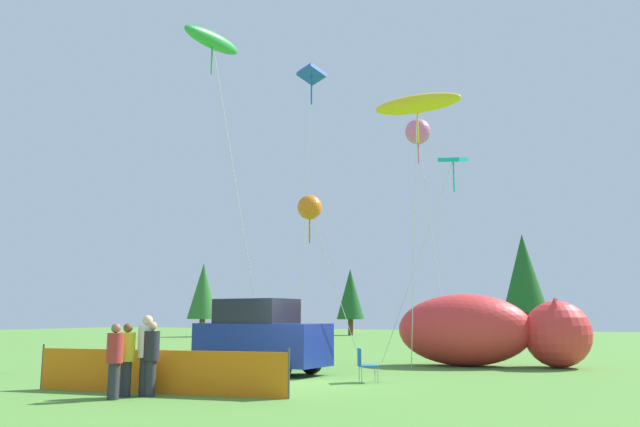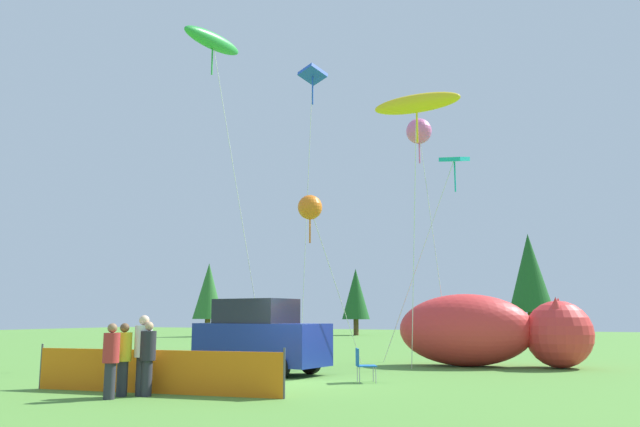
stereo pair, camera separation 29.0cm
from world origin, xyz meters
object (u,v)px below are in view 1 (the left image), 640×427
parked_car (260,337)px  kite_teal_diamond (452,164)px  spectator_in_yellow_shirt (151,355)px  kite_pink_octopus (418,132)px  kite_green_fish (213,41)px  spectator_in_red_shirt (115,358)px  kite_yellow_hero (417,105)px  kite_orange_flower (310,208)px  kite_blue_box (311,82)px  folding_chair (364,363)px  spectator_in_green_shirt (127,356)px  inflatable_cat (488,333)px  spectator_in_black_shirt (146,352)px

parked_car → kite_teal_diamond: kite_teal_diamond is taller
spectator_in_yellow_shirt → kite_pink_octopus: bearing=75.0°
kite_green_fish → spectator_in_yellow_shirt: bearing=-64.7°
kite_green_fish → spectator_in_red_shirt: bearing=-69.7°
spectator_in_red_shirt → kite_green_fish: 13.29m
kite_yellow_hero → kite_orange_flower: bearing=164.3°
spectator_in_yellow_shirt → kite_yellow_hero: bearing=59.2°
spectator_in_red_shirt → kite_blue_box: 15.56m
folding_chair → spectator_in_green_shirt: 6.33m
spectator_in_yellow_shirt → kite_teal_diamond: 14.67m
spectator_in_red_shirt → kite_orange_flower: kite_orange_flower is taller
parked_car → kite_blue_box: kite_blue_box is taller
spectator_in_yellow_shirt → kite_yellow_hero: 11.40m
inflatable_cat → kite_orange_flower: 7.77m
spectator_in_green_shirt → kite_yellow_hero: kite_yellow_hero is taller
inflatable_cat → spectator_in_black_shirt: inflatable_cat is taller
inflatable_cat → kite_teal_diamond: size_ratio=0.84×
kite_pink_octopus → parked_car: bearing=-121.2°
kite_yellow_hero → kite_green_fish: bearing=-173.6°
kite_blue_box → kite_pink_octopus: bearing=14.0°
kite_orange_flower → kite_green_fish: kite_green_fish is taller
folding_chair → spectator_in_yellow_shirt: size_ratio=0.55×
folding_chair → kite_green_fish: size_ratio=0.07×
spectator_in_yellow_shirt → kite_teal_diamond: bearing=70.5°
parked_car → kite_yellow_hero: bearing=24.6°
spectator_in_black_shirt → spectator_in_green_shirt: size_ratio=1.11×
spectator_in_red_shirt → kite_orange_flower: size_ratio=0.27×
kite_pink_octopus → kite_blue_box: bearing=-166.0°
spectator_in_yellow_shirt → kite_orange_flower: bearing=90.4°
parked_car → kite_teal_diamond: 10.40m
spectator_in_black_shirt → kite_green_fish: kite_green_fish is taller
folding_chair → kite_green_fish: kite_green_fish is taller
spectator_in_yellow_shirt → kite_pink_octopus: (3.15, 11.78, 8.06)m
kite_teal_diamond → spectator_in_red_shirt: bearing=-110.0°
spectator_in_yellow_shirt → kite_orange_flower: size_ratio=0.27×
spectator_in_green_shirt → kite_yellow_hero: 11.76m
spectator_in_yellow_shirt → kite_yellow_hero: kite_yellow_hero is taller
kite_blue_box → inflatable_cat: bearing=6.7°
parked_car → spectator_in_black_shirt: 5.78m
inflatable_cat → kite_blue_box: bearing=176.7°
folding_chair → kite_orange_flower: 7.21m
kite_orange_flower → kite_blue_box: bearing=114.0°
kite_teal_diamond → inflatable_cat: bearing=-31.6°
folding_chair → kite_pink_octopus: kite_pink_octopus is taller
kite_green_fish → folding_chair: bearing=-14.8°
kite_green_fish → kite_orange_flower: bearing=34.7°
spectator_in_yellow_shirt → kite_blue_box: 15.03m
spectator_in_black_shirt → kite_pink_octopus: 14.59m
spectator_in_red_shirt → kite_pink_octopus: kite_pink_octopus is taller
folding_chair → kite_yellow_hero: (0.98, 2.53, 7.98)m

